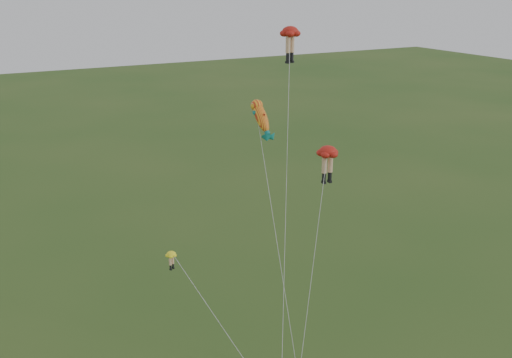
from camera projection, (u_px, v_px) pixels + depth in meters
name	position (u px, v px, depth m)	size (l,w,h in m)	color
legs_kite_red_high	(290.00, 38.00, 44.16)	(8.93, 13.82, 21.61)	red
legs_kite_red_mid	(327.00, 156.00, 40.14)	(6.05, 6.07, 13.95)	red
legs_kite_yellow	(179.00, 267.00, 37.89)	(3.95, 9.81, 7.78)	#FFF420
fish_kite	(261.00, 118.00, 39.26)	(1.66, 8.47, 17.37)	yellow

